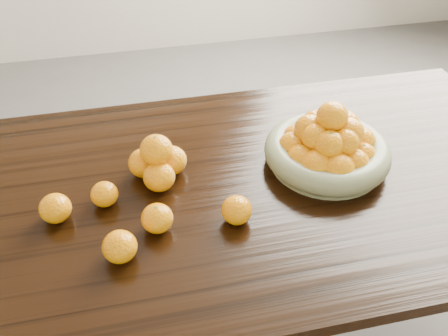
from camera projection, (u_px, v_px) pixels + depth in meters
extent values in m
plane|color=#504E4C|center=(223.00, 333.00, 1.90)|extent=(5.00, 5.00, 0.00)
cube|color=black|center=(223.00, 191.00, 1.44)|extent=(2.00, 1.00, 0.04)
cube|color=black|center=(411.00, 159.00, 2.16)|extent=(0.08, 0.08, 0.71)
cylinder|color=#777C5A|center=(326.00, 161.00, 1.50)|extent=(0.34, 0.34, 0.02)
torus|color=#777C5A|center=(327.00, 151.00, 1.48)|extent=(0.37, 0.37, 0.07)
ellipsoid|color=orange|center=(360.00, 142.00, 1.49)|extent=(0.10, 0.10, 0.09)
ellipsoid|color=orange|center=(346.00, 133.00, 1.53)|extent=(0.09, 0.09, 0.08)
ellipsoid|color=orange|center=(327.00, 128.00, 1.55)|extent=(0.09, 0.09, 0.09)
ellipsoid|color=orange|center=(311.00, 131.00, 1.54)|extent=(0.08, 0.08, 0.08)
ellipsoid|color=orange|center=(296.00, 138.00, 1.51)|extent=(0.08, 0.08, 0.08)
ellipsoid|color=orange|center=(293.00, 147.00, 1.47)|extent=(0.09, 0.09, 0.09)
ellipsoid|color=orange|center=(301.00, 159.00, 1.43)|extent=(0.09, 0.09, 0.08)
ellipsoid|color=orange|center=(316.00, 165.00, 1.40)|extent=(0.10, 0.10, 0.09)
ellipsoid|color=orange|center=(338.00, 169.00, 1.39)|extent=(0.10, 0.10, 0.09)
ellipsoid|color=orange|center=(354.00, 163.00, 1.42)|extent=(0.09, 0.09, 0.08)
ellipsoid|color=orange|center=(362.00, 156.00, 1.45)|extent=(0.08, 0.08, 0.08)
ellipsoid|color=orange|center=(330.00, 148.00, 1.47)|extent=(0.09, 0.09, 0.08)
ellipsoid|color=orange|center=(344.00, 126.00, 1.46)|extent=(0.10, 0.10, 0.09)
ellipsoid|color=orange|center=(330.00, 121.00, 1.48)|extent=(0.09, 0.09, 0.08)
ellipsoid|color=orange|center=(316.00, 124.00, 1.47)|extent=(0.09, 0.09, 0.08)
ellipsoid|color=orange|center=(310.00, 129.00, 1.45)|extent=(0.09, 0.09, 0.09)
ellipsoid|color=orange|center=(316.00, 137.00, 1.41)|extent=(0.08, 0.08, 0.08)
ellipsoid|color=orange|center=(329.00, 144.00, 1.39)|extent=(0.09, 0.09, 0.08)
ellipsoid|color=orange|center=(345.00, 142.00, 1.40)|extent=(0.08, 0.08, 0.08)
ellipsoid|color=orange|center=(348.00, 133.00, 1.43)|extent=(0.09, 0.09, 0.09)
ellipsoid|color=orange|center=(332.00, 116.00, 1.41)|extent=(0.09, 0.09, 0.08)
ellipsoid|color=orange|center=(159.00, 177.00, 1.39)|extent=(0.09, 0.09, 0.08)
ellipsoid|color=orange|center=(171.00, 160.00, 1.45)|extent=(0.09, 0.09, 0.08)
ellipsoid|color=orange|center=(144.00, 163.00, 1.44)|extent=(0.09, 0.09, 0.08)
ellipsoid|color=orange|center=(156.00, 150.00, 1.39)|extent=(0.09, 0.09, 0.09)
ellipsoid|color=orange|center=(157.00, 218.00, 1.27)|extent=(0.08, 0.08, 0.08)
ellipsoid|color=orange|center=(120.00, 247.00, 1.19)|extent=(0.09, 0.09, 0.08)
ellipsoid|color=orange|center=(237.00, 210.00, 1.29)|extent=(0.08, 0.08, 0.08)
ellipsoid|color=orange|center=(55.00, 208.00, 1.30)|extent=(0.08, 0.08, 0.08)
ellipsoid|color=orange|center=(104.00, 194.00, 1.35)|extent=(0.07, 0.07, 0.07)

